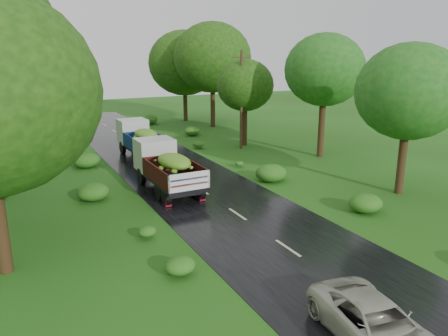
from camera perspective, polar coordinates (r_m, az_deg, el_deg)
ground at (r=14.40m, az=17.90°, el=-16.12°), size 120.00×120.00×0.00m
road at (r=17.80m, az=6.48°, el=-9.14°), size 6.50×80.00×0.02m
road_lines at (r=18.57m, az=4.78°, el=-8.00°), size 0.12×69.60×0.00m
truck_near at (r=23.50m, az=-7.62°, el=0.46°), size 2.15×5.91×2.48m
truck_far at (r=31.23m, az=-10.86°, el=3.92°), size 2.21×5.84×2.43m
car at (r=12.32m, az=19.23°, el=-18.76°), size 2.46×4.37×1.15m
utility_pole at (r=33.02m, az=2.27°, el=8.98°), size 1.26×0.45×7.33m
trees_right at (r=37.16m, az=2.38°, el=12.84°), size 6.02×31.63×8.37m
shrubs at (r=25.21m, az=-4.78°, el=-0.93°), size 11.90×44.00×0.70m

